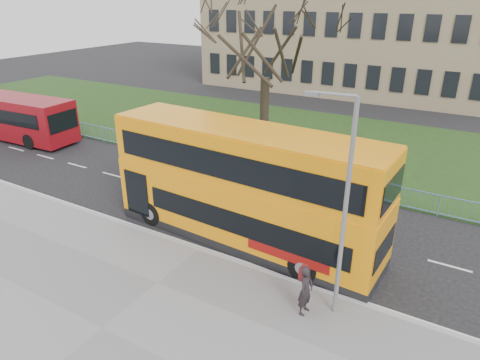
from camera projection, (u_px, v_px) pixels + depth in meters
name	position (u px, v px, depth m)	size (l,w,h in m)	color
ground	(219.00, 234.00, 18.72)	(120.00, 120.00, 0.00)	black
pavement	(103.00, 329.00, 13.35)	(80.00, 10.50, 0.12)	slate
kerb	(199.00, 250.00, 17.46)	(80.00, 0.20, 0.14)	#97979A
grass_verge	(329.00, 143.00, 30.02)	(80.00, 15.40, 0.08)	#193212
guard_railing	(283.00, 173.00, 23.72)	(40.00, 0.12, 1.10)	#72A2CC
bare_tree	(266.00, 62.00, 25.65)	(8.17, 8.17, 11.67)	black
civic_building	(355.00, 21.00, 45.93)	(30.00, 15.00, 14.00)	#8C7658
yellow_bus	(244.00, 183.00, 17.34)	(11.76, 3.40, 4.87)	orange
red_bus	(5.00, 115.00, 30.86)	(11.80, 3.33, 3.07)	maroon
pedestrian	(306.00, 290.00, 13.63)	(0.64, 0.42, 1.75)	black
street_lamp	(343.00, 204.00, 12.50)	(1.51, 0.31, 7.14)	gray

